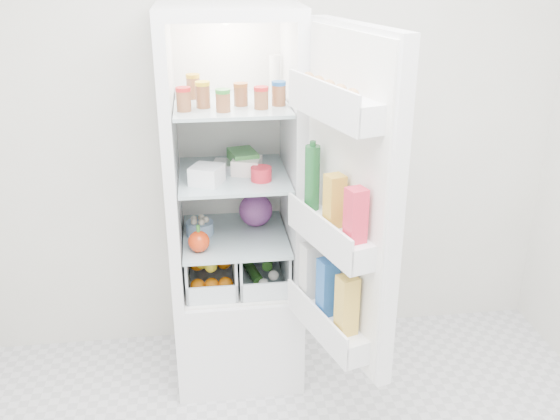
{
  "coord_description": "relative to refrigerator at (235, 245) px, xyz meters",
  "views": [
    {
      "loc": [
        -0.33,
        -1.51,
        2.01
      ],
      "look_at": [
        -0.01,
        0.95,
        0.96
      ],
      "focal_mm": 40.0,
      "sensor_mm": 36.0,
      "label": 1
    }
  ],
  "objects": [
    {
      "name": "room_walls",
      "position": [
        0.2,
        -1.25,
        0.93
      ],
      "size": [
        3.02,
        3.02,
        2.61
      ],
      "color": "beige",
      "rests_on": "ground"
    },
    {
      "name": "refrigerator",
      "position": [
        0.0,
        0.0,
        0.0
      ],
      "size": [
        0.6,
        0.6,
        1.8
      ],
      "color": "white",
      "rests_on": "ground"
    },
    {
      "name": "shelf_low",
      "position": [
        -0.0,
        -0.06,
        0.07
      ],
      "size": [
        0.49,
        0.53,
        0.01
      ],
      "primitive_type": "cube",
      "color": "#9FB5BB",
      "rests_on": "refrigerator"
    },
    {
      "name": "shelf_mid",
      "position": [
        -0.0,
        -0.06,
        0.38
      ],
      "size": [
        0.49,
        0.53,
        0.02
      ],
      "primitive_type": "cube",
      "color": "#9FB5BB",
      "rests_on": "refrigerator"
    },
    {
      "name": "shelf_top",
      "position": [
        -0.0,
        -0.06,
        0.71
      ],
      "size": [
        0.49,
        0.53,
        0.02
      ],
      "primitive_type": "cube",
      "color": "#9FB5BB",
      "rests_on": "refrigerator"
    },
    {
      "name": "crisper_left",
      "position": [
        -0.12,
        -0.06,
        -0.06
      ],
      "size": [
        0.23,
        0.46,
        0.22
      ],
      "primitive_type": null,
      "color": "silver",
      "rests_on": "refrigerator"
    },
    {
      "name": "crisper_right",
      "position": [
        0.12,
        -0.06,
        -0.06
      ],
      "size": [
        0.23,
        0.46,
        0.22
      ],
      "primitive_type": null,
      "color": "silver",
      "rests_on": "refrigerator"
    },
    {
      "name": "condiment_jars",
      "position": [
        -0.02,
        -0.14,
        0.76
      ],
      "size": [
        0.46,
        0.32,
        0.08
      ],
      "color": "#B21919",
      "rests_on": "shelf_top"
    },
    {
      "name": "squeeze_bottle",
      "position": [
        0.21,
        0.1,
        0.81
      ],
      "size": [
        0.06,
        0.06,
        0.17
      ],
      "primitive_type": "cylinder",
      "rotation": [
        0.0,
        0.0,
        -0.14
      ],
      "color": "silver",
      "rests_on": "shelf_top"
    },
    {
      "name": "tub_white",
      "position": [
        -0.12,
        -0.18,
        0.43
      ],
      "size": [
        0.17,
        0.17,
        0.08
      ],
      "primitive_type": "cube",
      "rotation": [
        0.0,
        0.0,
        -0.44
      ],
      "color": "white",
      "rests_on": "shelf_mid"
    },
    {
      "name": "tub_cream",
      "position": [
        0.06,
        -0.07,
        0.43
      ],
      "size": [
        0.15,
        0.15,
        0.07
      ],
      "primitive_type": "cube",
      "rotation": [
        0.0,
        0.0,
        -0.28
      ],
      "color": "silver",
      "rests_on": "shelf_mid"
    },
    {
      "name": "tin_red",
      "position": [
        0.12,
        -0.17,
        0.42
      ],
      "size": [
        0.12,
        0.12,
        0.06
      ],
      "primitive_type": "cylinder",
      "rotation": [
        0.0,
        0.0,
        0.43
      ],
      "color": "red",
      "rests_on": "shelf_mid"
    },
    {
      "name": "foil_tray",
      "position": [
        -0.0,
        -0.03,
        0.41
      ],
      "size": [
        0.19,
        0.16,
        0.04
      ],
      "primitive_type": "cube",
      "rotation": [
        0.0,
        0.0,
        -0.2
      ],
      "color": "silver",
      "rests_on": "shelf_mid"
    },
    {
      "name": "tub_green",
      "position": [
        0.05,
        -0.01,
        0.44
      ],
      "size": [
        0.14,
        0.18,
        0.09
      ],
      "primitive_type": "cube",
      "rotation": [
        0.0,
        0.0,
        0.2
      ],
      "color": "#397D39",
      "rests_on": "shelf_mid"
    },
    {
      "name": "red_cabbage",
      "position": [
        0.11,
        0.04,
        0.16
      ],
      "size": [
        0.16,
        0.16,
        0.16
      ],
      "primitive_type": "sphere",
      "color": "#57205F",
      "rests_on": "shelf_low"
    },
    {
      "name": "bell_pepper",
      "position": [
        -0.17,
        -0.21,
        0.13
      ],
      "size": [
        0.1,
        0.1,
        0.1
      ],
      "primitive_type": "sphere",
      "color": "red",
      "rests_on": "shelf_low"
    },
    {
      "name": "mushroom_bowl",
      "position": [
        -0.17,
        -0.03,
        0.11
      ],
      "size": [
        0.15,
        0.15,
        0.06
      ],
      "primitive_type": "cylinder",
      "rotation": [
        0.0,
        0.0,
        -0.14
      ],
      "color": "#88A8CB",
      "rests_on": "shelf_low"
    },
    {
      "name": "citrus_pile",
      "position": [
        -0.13,
        -0.1,
        -0.08
      ],
      "size": [
        0.2,
        0.31,
        0.16
      ],
      "color": "orange",
      "rests_on": "refrigerator"
    },
    {
      "name": "veg_pile",
      "position": [
        0.13,
        -0.06,
        -0.1
      ],
      "size": [
        0.16,
        0.3,
        0.1
      ],
      "color": "#27531B",
      "rests_on": "refrigerator"
    },
    {
      "name": "fridge_door",
      "position": [
        0.39,
        -0.62,
        0.43
      ],
      "size": [
        0.33,
        0.59,
        1.3
      ],
      "rotation": [
        0.0,
        0.0,
        1.87
      ],
      "color": "white",
      "rests_on": "refrigerator"
    }
  ]
}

